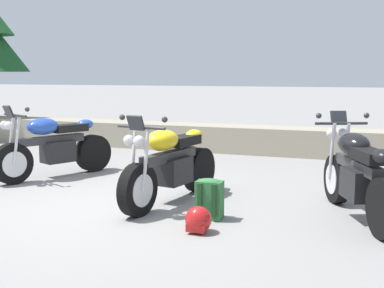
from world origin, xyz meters
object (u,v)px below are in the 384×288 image
object	(u,v)px
motorcycle_blue_near_left	(53,147)
rider_helmet	(198,220)
motorcycle_black_far_right	(359,176)
motorcycle_yellow_centre	(170,166)
rider_backpack	(210,198)

from	to	relation	value
motorcycle_blue_near_left	rider_helmet	world-z (taller)	motorcycle_blue_near_left
motorcycle_black_far_right	motorcycle_yellow_centre	bearing A→B (deg)	-176.96
rider_helmet	motorcycle_blue_near_left	bearing A→B (deg)	148.95
motorcycle_yellow_centre	motorcycle_black_far_right	world-z (taller)	same
motorcycle_black_far_right	rider_helmet	xyz separation A→B (m)	(-1.52, -1.16, -0.35)
motorcycle_blue_near_left	rider_backpack	world-z (taller)	motorcycle_blue_near_left
motorcycle_black_far_right	rider_helmet	bearing A→B (deg)	-142.78
motorcycle_yellow_centre	rider_backpack	bearing A→B (deg)	-35.72
rider_helmet	motorcycle_yellow_centre	bearing A→B (deg)	126.00
motorcycle_blue_near_left	motorcycle_yellow_centre	size ratio (longest dim) A/B	0.95
motorcycle_yellow_centre	rider_helmet	bearing A→B (deg)	-54.00
motorcycle_blue_near_left	motorcycle_yellow_centre	distance (m)	2.51
motorcycle_yellow_centre	motorcycle_black_far_right	bearing A→B (deg)	3.04
motorcycle_black_far_right	rider_backpack	bearing A→B (deg)	-158.38
rider_helmet	rider_backpack	bearing A→B (deg)	95.62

